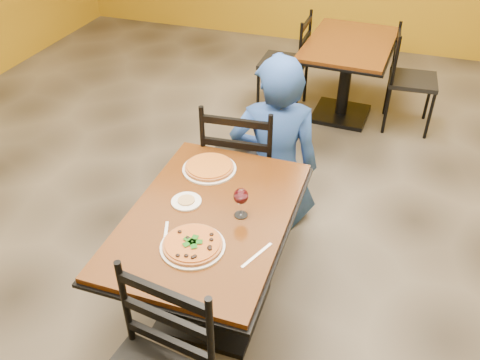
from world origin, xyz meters
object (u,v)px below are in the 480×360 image
(side_plate, at_px, (186,201))
(chair_main_far, at_px, (244,164))
(pizza_main, at_px, (193,244))
(wine_glass, at_px, (241,202))
(chair_second_right, at_px, (413,81))
(chair_second_left, at_px, (284,63))
(table_second, at_px, (347,62))
(pizza_far, at_px, (209,167))
(table_main, at_px, (210,242))
(plate_far, at_px, (209,169))
(diner, at_px, (276,142))
(plate_main, at_px, (193,246))

(side_plate, bearing_deg, chair_main_far, 85.26)
(pizza_main, relative_size, side_plate, 1.77)
(wine_glass, bearing_deg, chair_second_right, 73.57)
(chair_second_left, relative_size, chair_second_right, 1.02)
(table_second, relative_size, pizza_far, 4.20)
(chair_second_left, bearing_deg, side_plate, 2.93)
(table_second, bearing_deg, side_plate, -100.34)
(chair_second_right, height_order, pizza_main, chair_second_right)
(table_main, xyz_separation_m, side_plate, (-0.15, 0.05, 0.20))
(table_second, distance_m, pizza_far, 2.32)
(plate_far, bearing_deg, chair_main_far, 82.65)
(table_second, relative_size, wine_glass, 6.53)
(table_main, height_order, plate_far, plate_far)
(diner, bearing_deg, pizza_main, 70.31)
(plate_main, bearing_deg, wine_glass, 64.27)
(pizza_main, distance_m, pizza_far, 0.64)
(chair_second_left, bearing_deg, plate_far, 3.47)
(pizza_main, height_order, wine_glass, wine_glass)
(plate_far, height_order, wine_glass, wine_glass)
(table_main, bearing_deg, table_second, 83.02)
(pizza_far, bearing_deg, chair_main_far, 82.65)
(chair_main_far, relative_size, plate_far, 3.29)
(table_main, xyz_separation_m, plate_main, (0.02, -0.25, 0.20))
(diner, relative_size, side_plate, 7.82)
(table_second, bearing_deg, chair_second_right, 0.00)
(chair_second_right, relative_size, plate_far, 2.97)
(chair_second_right, height_order, plate_main, chair_second_right)
(table_main, distance_m, table_second, 2.65)
(plate_main, bearing_deg, diner, 86.46)
(chair_main_far, height_order, wine_glass, chair_main_far)
(side_plate, distance_m, wine_glass, 0.32)
(table_main, height_order, chair_second_left, chair_second_left)
(table_second, height_order, diner, diner)
(plate_main, height_order, pizza_far, pizza_far)
(chair_main_far, bearing_deg, plate_main, 90.66)
(plate_main, height_order, pizza_main, pizza_main)
(table_second, bearing_deg, pizza_far, -101.62)
(table_main, bearing_deg, side_plate, 161.01)
(chair_main_far, distance_m, diner, 0.26)
(chair_main_far, bearing_deg, pizza_far, 77.97)
(pizza_far, distance_m, side_plate, 0.32)
(plate_main, bearing_deg, chair_second_left, 95.80)
(pizza_far, xyz_separation_m, wine_glass, (0.30, -0.33, 0.07))
(plate_main, height_order, side_plate, same)
(chair_second_left, height_order, plate_far, chair_second_left)
(diner, distance_m, wine_glass, 0.96)
(chair_main_far, relative_size, pizza_main, 3.59)
(table_second, distance_m, plate_far, 2.32)
(plate_far, bearing_deg, wine_glass, -47.47)
(chair_second_left, height_order, chair_second_right, chair_second_left)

